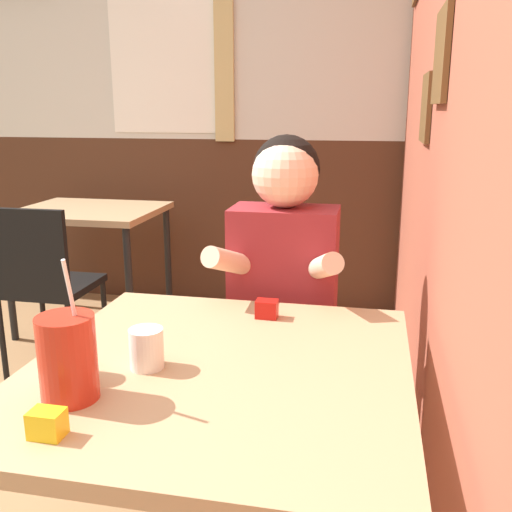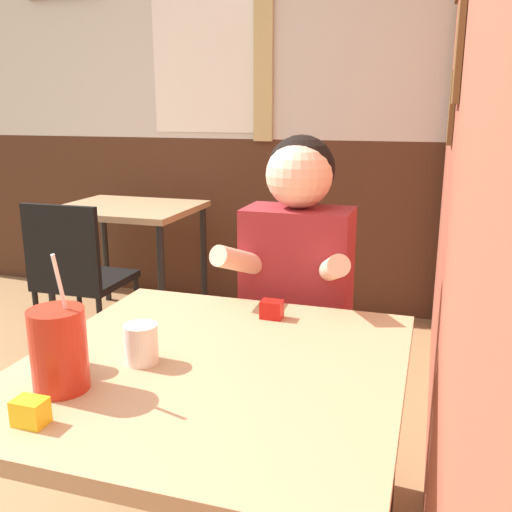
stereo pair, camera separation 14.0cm
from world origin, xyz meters
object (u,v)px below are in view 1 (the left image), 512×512
object	(u,v)px
main_table	(219,392)
chair_near_window	(43,278)
cocktail_pitcher	(68,358)
background_table	(90,223)
person_seated	(283,310)

from	to	relation	value
main_table	chair_near_window	distance (m)	1.72
cocktail_pitcher	chair_near_window	bearing A→B (deg)	123.99
background_table	person_seated	bearing A→B (deg)	-43.11
main_table	chair_near_window	bearing A→B (deg)	134.87
main_table	person_seated	xyz separation A→B (m)	(0.05, 0.61, -0.01)
main_table	cocktail_pitcher	size ratio (longest dim) A/B	3.06
background_table	person_seated	distance (m)	1.84
main_table	cocktail_pitcher	xyz separation A→B (m)	(-0.25, -0.21, 0.16)
cocktail_pitcher	background_table	bearing A→B (deg)	116.62
background_table	chair_near_window	distance (m)	0.68
main_table	chair_near_window	world-z (taller)	chair_near_window
background_table	chair_near_window	size ratio (longest dim) A/B	0.94
chair_near_window	person_seated	bearing A→B (deg)	-25.97
background_table	chair_near_window	world-z (taller)	chair_near_window
cocktail_pitcher	person_seated	bearing A→B (deg)	69.64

